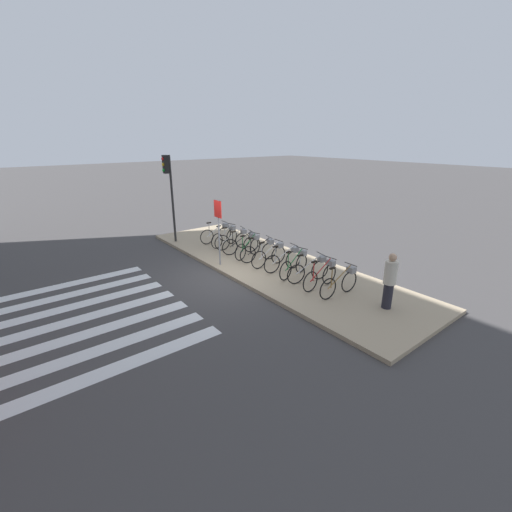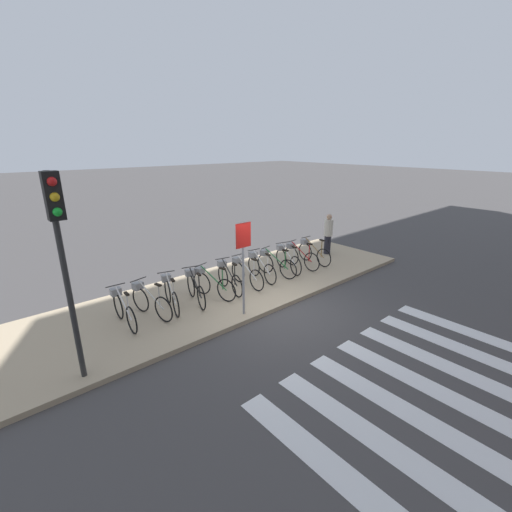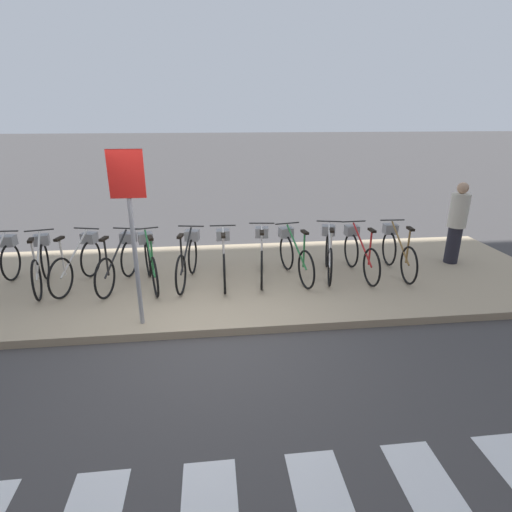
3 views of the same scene
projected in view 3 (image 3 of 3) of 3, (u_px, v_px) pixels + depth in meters
The scene contains 15 objects.
ground_plane at pixel (209, 337), 5.49m from camera, with size 120.00×120.00×0.00m, color #423F3F.
sidewalk at pixel (208, 280), 7.21m from camera, with size 12.43×3.72×0.12m.
parked_bicycle_1 at pixel (41, 263), 6.68m from camera, with size 0.52×1.54×0.97m.
parked_bicycle_2 at pixel (79, 260), 6.78m from camera, with size 0.55×1.53×0.97m.
parked_bicycle_3 at pixel (120, 260), 6.77m from camera, with size 0.54×1.54×0.97m.
parked_bicycle_4 at pixel (150, 260), 6.79m from camera, with size 0.56×1.53×0.97m.
parked_bicycle_5 at pixel (188, 258), 6.91m from camera, with size 0.46×1.55×0.97m.
parked_bicycle_6 at pixel (224, 257), 6.95m from camera, with size 0.46×1.57×0.97m.
parked_bicycle_7 at pixel (262, 254), 7.10m from camera, with size 0.46×1.56×0.97m.
parked_bicycle_8 at pixel (294, 254), 7.11m from camera, with size 0.47×1.55×0.97m.
parked_bicycle_9 at pixel (329, 251), 7.23m from camera, with size 0.53×1.54×0.97m.
parked_bicycle_10 at pixel (359, 251), 7.22m from camera, with size 0.46×1.57×0.97m.
parked_bicycle_11 at pixel (397, 250), 7.31m from camera, with size 0.46×1.57×0.97m.
pedestrian at pixel (457, 222), 7.64m from camera, with size 0.34×0.34×1.58m.
sign_post at pixel (130, 211), 5.07m from camera, with size 0.44×0.07×2.38m.
Camera 3 is at (0.10, -4.83, 2.92)m, focal length 28.00 mm.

